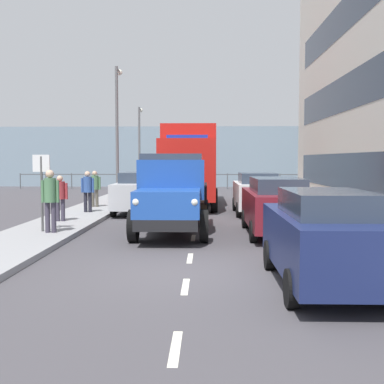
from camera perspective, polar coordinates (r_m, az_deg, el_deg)
name	(u,v)px	position (r m, az deg, el deg)	size (l,w,h in m)	color
ground_plane	(197,216)	(19.19, 0.57, -2.89)	(80.00, 80.00, 0.00)	#423F44
sidewalk_left	(311,215)	(19.63, 13.97, -2.63)	(2.27, 36.44, 0.15)	gray
sidewalk_right	(84,214)	(19.79, -12.70, -2.56)	(2.27, 36.44, 0.15)	gray
road_centreline_markings	(197,217)	(18.74, 0.55, -3.04)	(0.12, 32.26, 0.01)	silver
sea_horizon	(202,157)	(40.27, 1.15, 4.21)	(80.00, 0.80, 5.00)	gray
seawall_railing	(201,177)	(36.70, 1.10, 1.77)	(28.08, 0.08, 1.20)	#4C5156
truck_vintage_blue	(172,196)	(14.34, -2.40, -0.45)	(2.17, 5.64, 2.43)	black
lorry_cargo_red	(189,163)	(23.30, -0.30, 3.42)	(2.58, 8.20, 3.87)	red
car_navy_kerbside_near	(324,237)	(8.84, 15.42, -5.14)	(1.76, 4.16, 1.72)	navy
car_maroon_kerbside_1	(276,205)	(14.60, 9.91, -1.54)	(1.79, 4.51, 1.72)	maroon
car_white_kerbside_2	(257,193)	(20.01, 7.67, -0.07)	(1.82, 3.97, 1.72)	white
car_silver_oppositeside_0	(139,192)	(20.31, -6.32, 0.00)	(1.82, 4.28, 1.72)	#B7BABF
car_grey_oppositeside_1	(154,185)	(26.27, -4.50, 0.89)	(1.89, 4.62, 1.72)	slate
pedestrian_strolling	(50,195)	(14.40, -16.48, -0.40)	(0.53, 0.34, 1.81)	#383342
pedestrian_couple_a	(60,195)	(17.02, -15.39, -0.29)	(0.53, 0.34, 1.57)	#383342
pedestrian_couple_b	(88,188)	(19.69, -12.29, 0.45)	(0.53, 0.34, 1.64)	black
pedestrian_near_railing	(95,186)	(21.85, -11.47, 0.73)	(0.53, 0.34, 1.61)	#4C473D
lamp_post_promenade	(117,121)	(26.14, -8.84, 8.27)	(0.32, 1.14, 7.01)	#59595B
lamp_post_far	(140,139)	(36.73, -6.24, 6.23)	(0.32, 1.14, 6.05)	#59595B
street_sign	(42,179)	(14.71, -17.43, 1.46)	(0.50, 0.07, 2.25)	#4C4C4C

